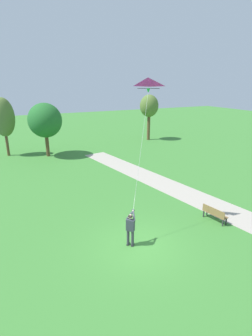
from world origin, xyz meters
TOP-DOWN VIEW (x-y plane):
  - ground_plane at (0.00, 0.00)m, footprint 120.00×120.00m
  - walkway_path at (6.58, 2.00)m, footprint 7.70×31.95m
  - person_kite_flyer at (-0.36, 0.28)m, footprint 0.60×0.58m
  - flying_kite at (1.30, 1.74)m, footprint 2.00×1.77m
  - park_bench_near_walkway at (5.18, 0.24)m, footprint 0.68×1.55m
  - tree_treeline_left at (-0.97, 19.15)m, footprint 3.55×3.99m
  - tree_lakeside_far at (13.47, 21.67)m, footprint 2.57×2.49m
  - tree_horizon_far at (-4.92, 21.32)m, footprint 2.33×1.87m

SIDE VIEW (x-z plane):
  - ground_plane at x=0.00m, z-range 0.00..0.00m
  - walkway_path at x=6.58m, z-range 0.00..0.02m
  - park_bench_near_walkway at x=5.18m, z-range 0.07..0.95m
  - person_kite_flyer at x=-0.36m, z-range 0.13..1.96m
  - tree_treeline_left at x=-0.97m, z-range 1.04..6.83m
  - tree_horizon_far at x=-4.92m, z-range 1.04..7.38m
  - tree_lakeside_far at x=13.47m, z-range 1.52..7.74m
  - flying_kite at x=1.30m, z-range 4.51..10.74m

